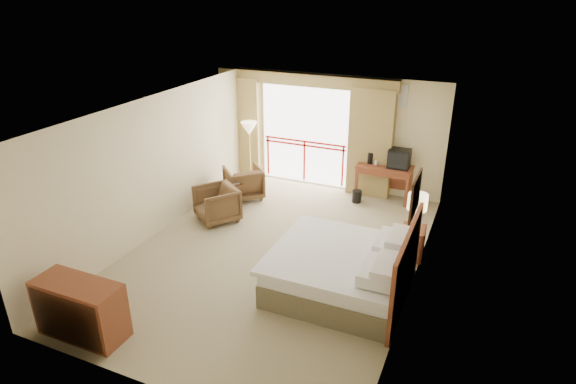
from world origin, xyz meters
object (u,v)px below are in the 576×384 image
at_px(nightstand, 412,242).
at_px(side_table, 233,190).
at_px(armchair_far, 244,197).
at_px(armchair_near, 218,220).
at_px(floor_lamp, 249,131).
at_px(wastebasket, 357,196).
at_px(dresser, 80,309).
at_px(table_lamp, 418,203).
at_px(tv, 399,159).
at_px(desk, 385,172).
at_px(bed, 344,270).

height_order(nightstand, side_table, nightstand).
bearing_deg(nightstand, armchair_far, 161.24).
distance_m(armchair_near, floor_lamp, 2.53).
distance_m(wastebasket, dresser, 6.32).
xyz_separation_m(nightstand, armchair_far, (-4.05, 1.11, -0.29)).
xyz_separation_m(table_lamp, armchair_far, (-4.05, 1.06, -1.06)).
bearing_deg(armchair_far, dresser, 47.83).
height_order(tv, side_table, tv).
relative_size(table_lamp, side_table, 1.20).
relative_size(armchair_near, dresser, 0.64).
distance_m(desk, tv, 0.49).
xyz_separation_m(table_lamp, armchair_near, (-4.01, -0.19, -1.06)).
relative_size(desk, dresser, 0.98).
bearing_deg(floor_lamp, armchair_near, -81.34).
distance_m(desk, armchair_far, 3.29).
xyz_separation_m(armchair_near, floor_lamp, (-0.32, 2.13, 1.33)).
distance_m(desk, dresser, 6.95).
bearing_deg(armchair_far, floor_lamp, -116.14).
bearing_deg(desk, bed, -82.97).
distance_m(armchair_far, side_table, 0.58).
bearing_deg(nightstand, dresser, -137.68).
relative_size(side_table, dresser, 0.41).
relative_size(nightstand, desk, 0.47).
bearing_deg(floor_lamp, side_table, -79.12).
bearing_deg(wastebasket, table_lamp, -49.63).
height_order(desk, tv, tv).
bearing_deg(bed, armchair_far, 141.02).
height_order(desk, dresser, dresser).
distance_m(armchair_near, dresser, 3.87).
bearing_deg(table_lamp, side_table, 171.72).
distance_m(tv, armchair_near, 4.19).
bearing_deg(armchair_far, wastebasket, 153.72).
bearing_deg(tv, table_lamp, -87.29).
xyz_separation_m(desk, wastebasket, (-0.50, -0.48, -0.49)).
bearing_deg(wastebasket, tv, 27.76).
relative_size(bed, floor_lamp, 1.38).
distance_m(side_table, floor_lamp, 1.68).
height_order(desk, wastebasket, desk).
height_order(bed, table_lamp, table_lamp).
distance_m(armchair_far, armchair_near, 1.25).
distance_m(wastebasket, side_table, 2.81).
relative_size(tv, armchair_near, 0.58).
bearing_deg(bed, table_lamp, 61.73).
height_order(bed, side_table, bed).
bearing_deg(armchair_near, table_lamp, 39.42).
bearing_deg(table_lamp, armchair_near, -177.28).
distance_m(armchair_far, floor_lamp, 1.62).
relative_size(bed, side_table, 4.12).
height_order(bed, desk, bed).
distance_m(nightstand, wastebasket, 2.47).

